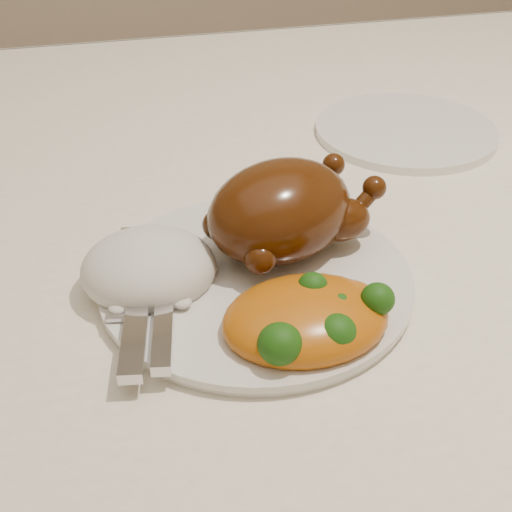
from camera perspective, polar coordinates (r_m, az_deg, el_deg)
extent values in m
cube|color=brown|center=(0.75, 0.84, 3.80)|extent=(1.60, 0.90, 0.04)
cube|color=white|center=(0.74, 0.85, 5.41)|extent=(1.72, 1.02, 0.01)
cube|color=white|center=(1.23, -5.28, 13.15)|extent=(1.72, 0.01, 0.18)
cylinder|color=silver|center=(0.58, 0.00, -2.05)|extent=(0.28, 0.28, 0.01)
cylinder|color=silver|center=(0.86, 11.89, 9.80)|extent=(0.23, 0.23, 0.01)
ellipsoid|color=#482307|center=(0.59, 1.93, 3.61)|extent=(0.16, 0.14, 0.08)
ellipsoid|color=#482307|center=(0.57, 1.19, 4.88)|extent=(0.07, 0.07, 0.03)
ellipsoid|color=#482307|center=(0.60, 6.84, 2.92)|extent=(0.05, 0.04, 0.04)
sphere|color=#482307|center=(0.62, 9.45, 5.41)|extent=(0.02, 0.02, 0.02)
ellipsoid|color=#482307|center=(0.64, 3.69, 4.94)|extent=(0.05, 0.04, 0.04)
sphere|color=#482307|center=(0.65, 6.22, 7.28)|extent=(0.02, 0.02, 0.02)
sphere|color=#482307|center=(0.56, 0.34, -0.16)|extent=(0.03, 0.03, 0.03)
sphere|color=#482307|center=(0.60, -3.08, 2.50)|extent=(0.03, 0.03, 0.03)
ellipsoid|color=white|center=(0.58, -8.57, -1.02)|extent=(0.12, 0.11, 0.06)
ellipsoid|color=#BC580C|center=(0.52, 3.98, -5.06)|extent=(0.13, 0.10, 0.04)
ellipsoid|color=#BC580C|center=(0.54, 7.07, -3.83)|extent=(0.06, 0.05, 0.03)
ellipsoid|color=#113C0A|center=(0.51, 1.97, -6.06)|extent=(0.03, 0.03, 0.03)
ellipsoid|color=#113C0A|center=(0.52, 6.58, -4.20)|extent=(0.03, 0.03, 0.02)
ellipsoid|color=#113C0A|center=(0.50, 6.42, -6.12)|extent=(0.03, 0.03, 0.03)
ellipsoid|color=#113C0A|center=(0.53, 9.70, -3.41)|extent=(0.03, 0.03, 0.02)
ellipsoid|color=#113C0A|center=(0.49, 1.94, -7.04)|extent=(0.03, 0.03, 0.03)
ellipsoid|color=#113C0A|center=(0.53, 4.56, -2.49)|extent=(0.02, 0.02, 0.02)
cube|color=silver|center=(0.59, -10.56, -1.14)|extent=(0.04, 0.13, 0.00)
cube|color=silver|center=(0.52, -9.71, -6.66)|extent=(0.03, 0.08, 0.01)
cube|color=silver|center=(0.52, -7.43, -5.96)|extent=(0.03, 0.09, 0.01)
cube|color=silver|center=(0.59, -8.51, -0.78)|extent=(0.03, 0.09, 0.00)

